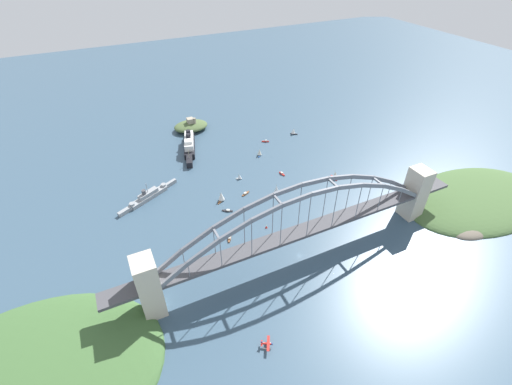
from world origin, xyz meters
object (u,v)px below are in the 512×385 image
(small_boat_5, at_px, (266,141))
(fort_island_mid_harbor, at_px, (191,126))
(naval_cruiser, at_px, (148,196))
(small_boat_6, at_px, (282,174))
(small_boat_10, at_px, (245,194))
(small_boat_3, at_px, (293,131))
(small_boat_2, at_px, (221,196))
(small_boat_0, at_px, (228,211))
(small_boat_8, at_px, (240,176))
(seaplane_taxiing_near_bridge, at_px, (267,344))
(small_boat_9, at_px, (259,152))
(harbor_arch_bridge, at_px, (302,231))
(small_boat_1, at_px, (229,238))
(small_boat_7, at_px, (277,189))
(channel_marker_buoy, at_px, (266,227))
(small_boat_4, at_px, (335,175))
(ocean_liner, at_px, (189,144))

(small_boat_5, bearing_deg, fort_island_mid_harbor, 135.61)
(naval_cruiser, height_order, fort_island_mid_harbor, naval_cruiser)
(small_boat_6, xyz_separation_m, small_boat_10, (-48.71, -14.74, -0.07))
(small_boat_3, xyz_separation_m, small_boat_5, (-40.24, -2.71, -3.01))
(small_boat_2, xyz_separation_m, small_boat_6, (73.22, 13.59, -4.22))
(small_boat_0, bearing_deg, small_boat_2, 87.47)
(small_boat_8, bearing_deg, seaplane_taxiing_near_bridge, -108.12)
(small_boat_6, bearing_deg, small_boat_9, 95.96)
(fort_island_mid_harbor, height_order, small_boat_2, fort_island_mid_harbor)
(small_boat_6, bearing_deg, small_boat_10, -163.16)
(small_boat_3, distance_m, small_boat_8, 116.51)
(harbor_arch_bridge, height_order, small_boat_5, harbor_arch_bridge)
(fort_island_mid_harbor, relative_size, small_boat_1, 3.91)
(small_boat_3, relative_size, small_boat_7, 0.84)
(naval_cruiser, height_order, small_boat_5, naval_cruiser)
(naval_cruiser, height_order, seaplane_taxiing_near_bridge, naval_cruiser)
(small_boat_2, bearing_deg, small_boat_8, 40.26)
(naval_cruiser, distance_m, channel_marker_buoy, 119.30)
(fort_island_mid_harbor, xyz_separation_m, small_boat_0, (-18.39, -169.99, -4.53))
(small_boat_2, relative_size, small_boat_4, 1.04)
(small_boat_9, bearing_deg, seaplane_taxiing_near_bridge, -114.88)
(fort_island_mid_harbor, height_order, channel_marker_buoy, fort_island_mid_harbor)
(fort_island_mid_harbor, relative_size, small_boat_9, 4.94)
(ocean_liner, relative_size, small_boat_3, 10.19)
(small_boat_0, bearing_deg, small_boat_4, 0.01)
(small_boat_5, distance_m, small_boat_8, 82.83)
(fort_island_mid_harbor, xyz_separation_m, small_boat_1, (-30.02, -203.10, -4.43))
(small_boat_7, bearing_deg, seaplane_taxiing_near_bridge, -120.39)
(small_boat_1, bearing_deg, small_boat_6, 36.77)
(seaplane_taxiing_near_bridge, xyz_separation_m, small_boat_3, (156.39, 234.03, 1.73))
(small_boat_3, distance_m, small_boat_4, 103.41)
(naval_cruiser, relative_size, fort_island_mid_harbor, 1.46)
(harbor_arch_bridge, xyz_separation_m, naval_cruiser, (-92.49, 125.16, -24.04))
(ocean_liner, height_order, seaplane_taxiing_near_bridge, ocean_liner)
(small_boat_2, xyz_separation_m, small_boat_4, (118.27, -17.25, -0.43))
(small_boat_1, xyz_separation_m, small_boat_8, (42.05, 75.48, 2.35))
(small_boat_3, bearing_deg, small_boat_7, -128.01)
(small_boat_9, xyz_separation_m, small_boat_10, (-44.08, -59.13, -3.30))
(seaplane_taxiing_near_bridge, bearing_deg, small_boat_4, 42.06)
(small_boat_4, bearing_deg, small_boat_1, -165.78)
(small_boat_2, relative_size, channel_marker_buoy, 4.00)
(fort_island_mid_harbor, xyz_separation_m, small_boat_2, (-17.63, -152.72, -0.11))
(seaplane_taxiing_near_bridge, bearing_deg, small_boat_1, 81.44)
(naval_cruiser, height_order, small_boat_8, naval_cruiser)
(small_boat_3, bearing_deg, small_boat_1, -136.17)
(small_boat_9, bearing_deg, small_boat_10, -126.70)
(small_boat_9, bearing_deg, channel_marker_buoy, -113.20)
(seaplane_taxiing_near_bridge, bearing_deg, naval_cruiser, 100.90)
(small_boat_1, bearing_deg, small_boat_3, 43.83)
(harbor_arch_bridge, bearing_deg, small_boat_6, 67.98)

